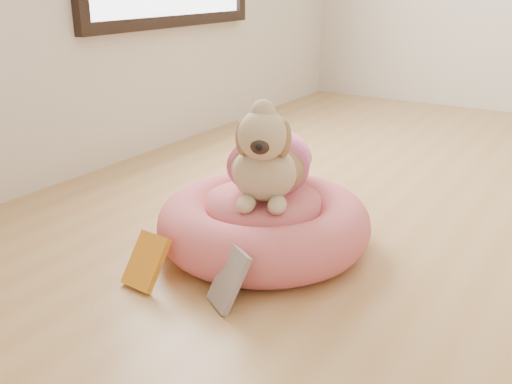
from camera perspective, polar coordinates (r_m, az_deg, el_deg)
The scene contains 4 objects.
pet_bed at distance 1.98m, azimuth 0.77°, elevation -3.15°, with size 0.74×0.74×0.19m.
dog at distance 1.91m, azimuth 1.22°, elevation 4.89°, with size 0.34×0.49×0.36m, color brown, non-canonical shape.
book_yellow at distance 1.79m, azimuth -10.93°, elevation -6.82°, with size 0.11×0.02×0.17m, color yellow.
book_white at distance 1.65m, azimuth -2.74°, elevation -8.64°, with size 0.12×0.02×0.18m, color white.
Camera 1 is at (0.09, -2.05, 0.89)m, focal length 40.00 mm.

